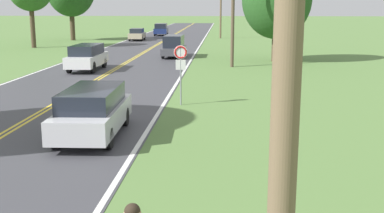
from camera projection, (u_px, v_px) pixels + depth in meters
The scene contains 9 objects.
traffic_sign at pixel (181, 60), 21.06m from camera, with size 0.60×0.10×2.65m.
utility_pole_foreground at pixel (288, 51), 3.84m from camera, with size 1.80×0.24×7.72m.
utility_pole_midground at pixel (233, 4), 33.79m from camera, with size 1.80×0.24×8.58m.
utility_pole_far at pixel (221, 3), 63.86m from camera, with size 1.80×0.24×9.11m.
car_silver_van_mid_near at pixel (93, 111), 16.20m from camera, with size 2.01×4.85×1.66m.
car_white_suv_mid_far at pixel (87, 57), 32.69m from camera, with size 1.79×4.84×1.75m.
car_dark_grey_van_receding at pixel (174, 46), 41.18m from camera, with size 1.75×4.75×1.85m.
car_champagne_sedan_distant at pixel (137, 34), 60.63m from camera, with size 1.89×4.34×1.51m.
car_dark_blue_van_horizon at pixel (161, 29), 70.40m from camera, with size 2.06×4.31×1.74m.
Camera 1 is at (7.56, -0.61, 4.37)m, focal length 45.00 mm.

